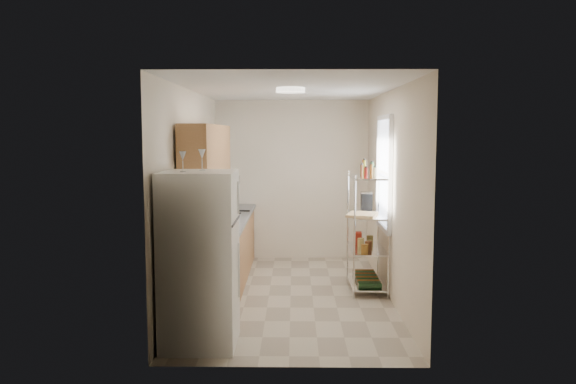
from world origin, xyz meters
The scene contains 16 objects.
room centered at (0.00, 0.00, 1.30)m, with size 2.52×4.42×2.62m.
counter_run centered at (-0.92, 0.44, 0.45)m, with size 0.63×3.51×0.90m.
upper_cabinets centered at (-1.05, 0.10, 1.81)m, with size 0.33×2.20×0.72m, color #B37C4C.
range_hood centered at (-1.00, 0.90, 1.39)m, with size 0.50×0.60×0.12m, color #B7BABC.
window centered at (1.23, 0.35, 1.55)m, with size 0.06×1.00×1.46m, color white.
bakers_rack centered at (1.00, 0.30, 1.11)m, with size 0.45×0.90×1.73m.
ceiling_dome centered at (0.00, -0.30, 2.57)m, with size 0.34×0.34×0.06m, color white.
refrigerator centered at (-0.87, -1.66, 0.85)m, with size 0.70×0.70×1.70m, color white.
wine_glass_a centered at (-0.85, -1.56, 1.81)m, with size 0.07×0.07×0.21m, color silver, non-canonical shape.
wine_glass_b centered at (-1.00, -1.75, 1.80)m, with size 0.07×0.07×0.19m, color silver, non-canonical shape.
rice_cooker centered at (-1.00, 0.52, 1.01)m, with size 0.27×0.27×0.21m, color silver.
frying_pan_large centered at (-1.02, 1.00, 0.92)m, with size 0.27×0.27×0.05m, color black.
frying_pan_small centered at (-0.87, 1.23, 0.92)m, with size 0.21×0.21×0.04m, color black.
cutting_board centered at (0.92, 0.16, 1.03)m, with size 0.35×0.45×0.03m, color tan.
espresso_machine centered at (1.03, 0.63, 1.14)m, with size 0.15×0.22×0.26m, color black.
storage_bag centered at (0.91, 0.56, 0.64)m, with size 0.10×0.14×0.16m, color maroon.
Camera 1 is at (0.05, -6.98, 2.07)m, focal length 35.00 mm.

